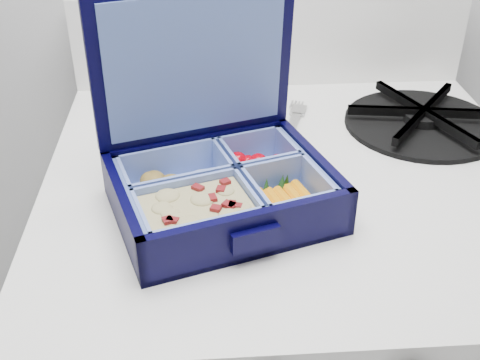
{
  "coord_description": "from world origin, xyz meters",
  "views": [
    {
      "loc": [
        0.16,
        1.11,
        1.19
      ],
      "look_at": [
        0.19,
        1.62,
        0.87
      ],
      "focal_mm": 45.0,
      "sensor_mm": 36.0,
      "label": 1
    }
  ],
  "objects": [
    {
      "name": "bento_box",
      "position": [
        0.17,
        1.61,
        0.86
      ],
      "size": [
        0.25,
        0.22,
        0.05
      ],
      "primitive_type": null,
      "rotation": [
        0.0,
        0.0,
        0.31
      ],
      "color": "black",
      "rests_on": "stove"
    },
    {
      "name": "fork",
      "position": [
        0.26,
        1.76,
        0.84
      ],
      "size": [
        0.08,
        0.17,
        0.01
      ],
      "primitive_type": null,
      "rotation": [
        0.0,
        0.0,
        -0.33
      ],
      "color": "#B4B4B4",
      "rests_on": "stove"
    },
    {
      "name": "burner_grate",
      "position": [
        0.44,
        1.78,
        0.85
      ],
      "size": [
        0.22,
        0.22,
        0.03
      ],
      "primitive_type": "cylinder",
      "rotation": [
        0.0,
        0.0,
        -0.15
      ],
      "color": "black",
      "rests_on": "stove"
    },
    {
      "name": "burner_grate_rear",
      "position": [
        0.15,
        1.82,
        0.85
      ],
      "size": [
        0.2,
        0.2,
        0.02
      ],
      "primitive_type": "cylinder",
      "rotation": [
        0.0,
        0.0,
        0.21
      ],
      "color": "black",
      "rests_on": "stove"
    }
  ]
}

